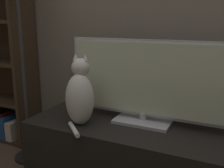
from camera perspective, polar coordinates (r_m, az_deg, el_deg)
tv_stand at (r=1.79m, az=6.78°, el=-15.31°), size 1.55×0.56×0.41m
tv at (r=1.69m, az=7.03°, el=0.34°), size 1.04×0.22×0.55m
cat at (r=1.69m, az=-6.96°, el=-2.51°), size 0.22×0.30×0.46m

